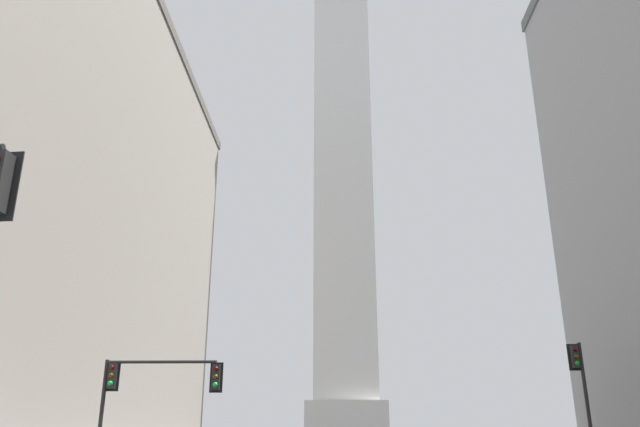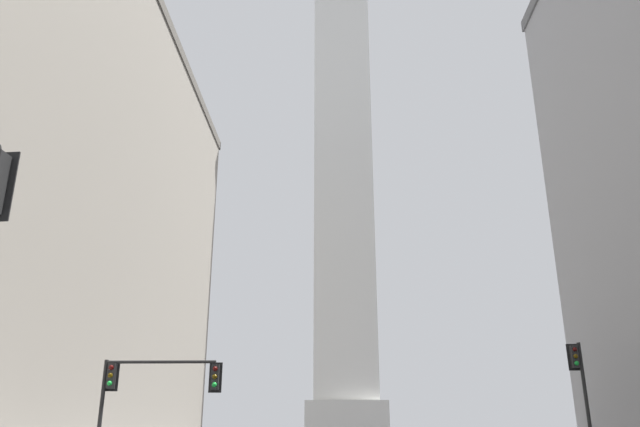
{
  "view_description": "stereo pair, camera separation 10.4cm",
  "coord_description": "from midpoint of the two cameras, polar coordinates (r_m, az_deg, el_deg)",
  "views": [
    {
      "loc": [
        -0.89,
        -1.45,
        1.52
      ],
      "look_at": [
        -2.15,
        46.05,
        18.63
      ],
      "focal_mm": 35.0,
      "sensor_mm": 36.0,
      "label": 1
    },
    {
      "loc": [
        -0.78,
        -1.44,
        1.52
      ],
      "look_at": [
        -2.15,
        46.05,
        18.63
      ],
      "focal_mm": 35.0,
      "sensor_mm": 36.0,
      "label": 2
    }
  ],
  "objects": [
    {
      "name": "traffic_light_mid_left",
      "position": [
        29.81,
        -15.57,
        -14.94
      ],
      "size": [
        5.45,
        0.52,
        4.83
      ],
      "color": "black",
      "rests_on": "ground_plane"
    },
    {
      "name": "traffic_light_mid_right",
      "position": [
        34.44,
        22.87,
        -14.24
      ],
      "size": [
        0.78,
        0.5,
        6.04
      ],
      "color": "black",
      "rests_on": "ground_plane"
    },
    {
      "name": "obelisk",
      "position": [
        73.0,
        2.17,
        3.79
      ],
      "size": [
        8.17,
        8.17,
        63.91
      ],
      "color": "silver",
      "rests_on": "ground_plane"
    }
  ]
}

